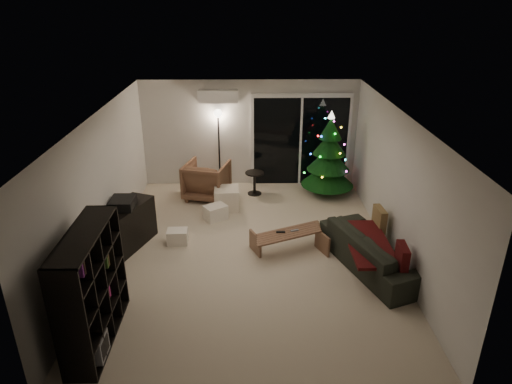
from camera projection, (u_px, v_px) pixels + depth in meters
room at (273, 170)px, 9.15m from camera, size 6.50×7.51×2.60m
bookshelf at (76, 288)px, 5.85m from camera, size 0.55×1.63×1.60m
media_cabinet at (126, 228)px, 8.20m from camera, size 0.91×1.37×0.80m
stereo at (122, 203)px, 8.00m from camera, size 0.41×0.48×0.17m
armchair at (207, 180)px, 10.21m from camera, size 1.11×1.13×0.84m
ottoman at (227, 198)px, 9.76m from camera, size 0.54×0.54×0.47m
cardboard_box_a at (177, 237)px, 8.44m from camera, size 0.38×0.30×0.27m
cardboard_box_b at (215, 212)px, 9.33m from camera, size 0.54×0.51×0.30m
side_table at (255, 183)px, 10.46m from camera, size 0.49×0.49×0.53m
floor_lamp at (219, 150)px, 10.71m from camera, size 0.29×0.29×1.79m
sofa at (373, 251)px, 7.63m from camera, size 1.55×2.34×0.64m
sofa_throw at (368, 243)px, 7.57m from camera, size 0.68×1.57×0.05m
cushion_a at (379, 219)px, 8.13m from camera, size 0.16×0.43×0.42m
cushion_b at (402, 258)px, 6.94m from camera, size 0.15×0.43×0.42m
coffee_table at (289, 242)px, 8.12m from camera, size 1.33×0.91×0.40m
remote_a at (281, 232)px, 8.03m from camera, size 0.16×0.05×0.02m
remote_b at (295, 230)px, 8.08m from camera, size 0.15×0.09×0.02m
christmas_tree at (329, 154)px, 10.21m from camera, size 1.45×1.45×1.94m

